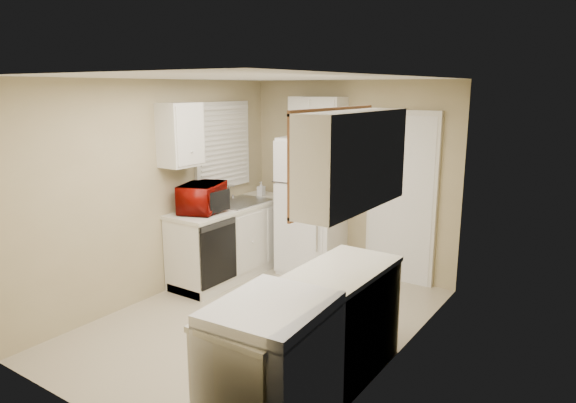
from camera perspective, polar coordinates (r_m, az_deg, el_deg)
The scene contains 19 objects.
floor at distance 5.33m, azimuth -3.10°, elevation -13.14°, with size 3.80×3.80×0.00m, color beige.
ceiling at distance 4.81m, azimuth -3.45°, elevation 13.60°, with size 3.80×3.80×0.00m, color white.
wall_left at distance 5.87m, azimuth -14.18°, elevation 1.27°, with size 3.80×3.80×0.00m, color tan.
wall_right at distance 4.25m, azimuth 11.91°, elevation -2.86°, with size 3.80×3.80×0.00m, color tan.
wall_back at distance 6.51m, azimuth 6.95°, elevation 2.65°, with size 2.80×2.80×0.00m, color tan.
wall_front at distance 3.67m, azimuth -21.70°, elevation -5.99°, with size 2.80×2.80×0.00m, color tan.
left_counter at distance 6.47m, azimuth -6.09°, elevation -4.22°, with size 0.60×1.80×0.90m, color silver.
dishwasher at distance 5.85m, azimuth -7.73°, elevation -5.70°, with size 0.03×0.58×0.72m, color black.
sink at distance 6.48m, azimuth -5.32°, elevation -0.44°, with size 0.54×0.74×0.16m, color gray.
microwave at distance 6.02m, azimuth -9.48°, elevation 0.29°, with size 0.33×0.59×0.40m, color #7F0903.
soap_bottle at distance 6.84m, azimuth -3.00°, elevation 1.49°, with size 0.08×0.09×0.19m, color beige.
window_blinds at distance 6.52m, azimuth -7.22°, elevation 6.20°, with size 0.10×0.98×1.08m, color silver.
upper_cabinet_left at distance 5.83m, azimuth -11.89°, elevation 7.26°, with size 0.30×0.45×0.70m, color silver.
refrigerator at distance 6.46m, azimuth 2.81°, elevation -0.43°, with size 0.71×0.69×1.72m, color white.
cabinet_over_fridge at distance 6.49m, azimuth 3.34°, elevation 9.79°, with size 0.70×0.30×0.40m, color silver.
interior_door at distance 6.23m, azimuth 12.46°, elevation 0.30°, with size 0.86×0.06×2.08m, color white.
right_counter at distance 3.98m, azimuth 2.66°, elevation -15.30°, with size 0.60×2.00×0.90m, color silver.
stove at distance 3.52m, azimuth -1.79°, elevation -18.46°, with size 0.66×0.82×0.99m, color white.
upper_cabinet_right at distance 3.75m, azimuth 7.25°, elevation 4.62°, with size 0.30×1.20×0.70m, color silver.
Camera 1 is at (2.93, -3.81, 2.31)m, focal length 32.00 mm.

